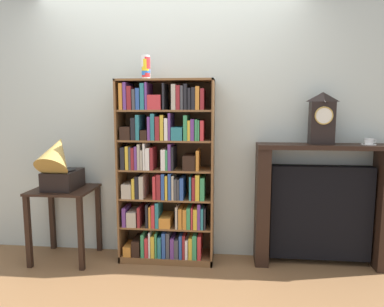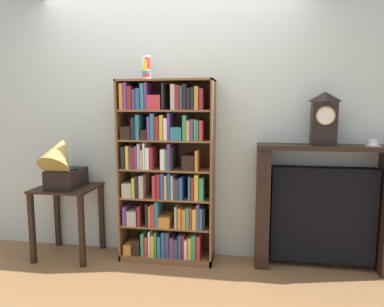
{
  "view_description": "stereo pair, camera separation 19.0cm",
  "coord_description": "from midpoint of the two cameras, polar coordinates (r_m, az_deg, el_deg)",
  "views": [
    {
      "loc": [
        0.56,
        -3.01,
        1.45
      ],
      "look_at": [
        0.24,
        0.12,
        1.03
      ],
      "focal_mm": 32.14,
      "sensor_mm": 36.0,
      "label": 1
    },
    {
      "loc": [
        0.75,
        -2.99,
        1.45
      ],
      "look_at": [
        0.24,
        0.12,
        1.03
      ],
      "focal_mm": 32.14,
      "sensor_mm": 36.0,
      "label": 2
    }
  ],
  "objects": [
    {
      "name": "fireplace_mantel",
      "position": [
        3.38,
        22.41,
        -8.45
      ],
      "size": [
        1.19,
        0.28,
        1.13
      ],
      "color": "black",
      "rests_on": "ground"
    },
    {
      "name": "cup_stack",
      "position": [
        3.22,
        -5.85,
        13.98
      ],
      "size": [
        0.08,
        0.08,
        0.21
      ],
      "color": "white",
      "rests_on": "bookshelf"
    },
    {
      "name": "wall_back",
      "position": [
        3.35,
        1.94,
        4.97
      ],
      "size": [
        5.24,
        0.08,
        2.6
      ],
      "primitive_type": "cube",
      "color": "beige",
      "rests_on": "ground"
    },
    {
      "name": "side_table_left",
      "position": [
        3.56,
        -18.49,
        -7.93
      ],
      "size": [
        0.56,
        0.5,
        0.69
      ],
      "color": "black",
      "rests_on": "ground"
    },
    {
      "name": "mantel_clock",
      "position": [
        3.22,
        22.66,
        5.38
      ],
      "size": [
        0.21,
        0.12,
        0.46
      ],
      "color": "black",
      "rests_on": "fireplace_mantel"
    },
    {
      "name": "teacup_with_saucer",
      "position": [
        3.35,
        29.32,
        1.51
      ],
      "size": [
        0.13,
        0.13,
        0.06
      ],
      "color": "white",
      "rests_on": "fireplace_mantel"
    },
    {
      "name": "gramophone",
      "position": [
        3.42,
        -19.3,
        -1.38
      ],
      "size": [
        0.29,
        0.5,
        0.57
      ],
      "color": "black",
      "rests_on": "side_table_left"
    },
    {
      "name": "bookshelf",
      "position": [
        3.24,
        -2.68,
        -3.73
      ],
      "size": [
        0.88,
        0.31,
        1.71
      ],
      "color": "brown",
      "rests_on": "ground"
    },
    {
      "name": "ground_plane",
      "position": [
        3.4,
        -2.87,
        -17.91
      ],
      "size": [
        8.24,
        6.4,
        0.02
      ],
      "primitive_type": "cube",
      "color": "brown"
    }
  ]
}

